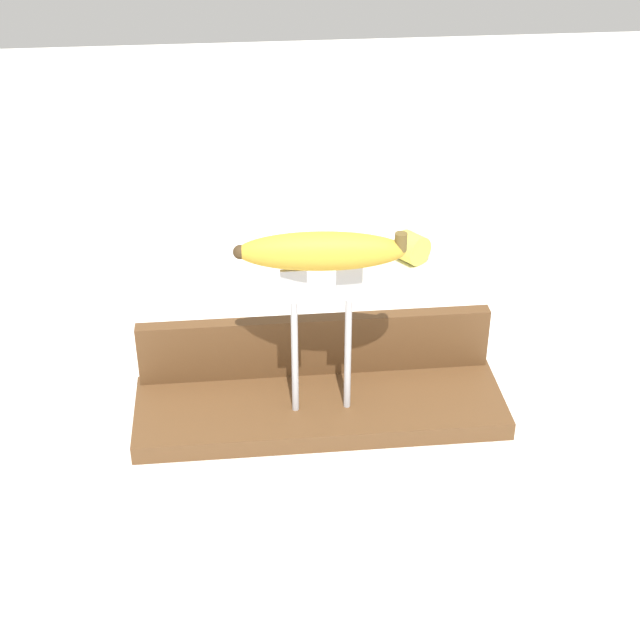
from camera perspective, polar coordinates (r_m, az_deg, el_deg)
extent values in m
plane|color=white|center=(1.02, 0.00, -5.76)|extent=(3.00, 3.00, 0.00)
cube|color=brown|center=(1.02, 0.00, -5.30)|extent=(0.39, 0.13, 0.02)
cube|color=brown|center=(1.04, -0.31, -1.50)|extent=(0.39, 0.02, 0.07)
cylinder|color=#B2B2B7|center=(0.96, -1.53, -2.28)|extent=(0.01, 0.01, 0.13)
cube|color=#B2B2B7|center=(0.92, -1.60, 2.04)|extent=(0.03, 0.01, 0.04)
cylinder|color=#B2B2B7|center=(0.97, 1.69, -2.10)|extent=(0.01, 0.01, 0.13)
cube|color=#B2B2B7|center=(0.92, 1.77, 2.21)|extent=(0.03, 0.01, 0.04)
ellipsoid|color=gold|center=(0.90, 0.09, 4.18)|extent=(0.17, 0.05, 0.04)
cylinder|color=brown|center=(0.90, 4.90, 4.72)|extent=(0.01, 0.01, 0.02)
sphere|color=#3F2D19|center=(0.90, -4.84, 4.11)|extent=(0.01, 0.01, 0.01)
cylinder|color=#B2B2B7|center=(1.28, -8.17, 2.22)|extent=(0.13, 0.04, 0.01)
cube|color=#B2B2B7|center=(1.30, -11.65, 2.50)|extent=(0.04, 0.03, 0.01)
cylinder|color=#DBD147|center=(1.32, 5.55, 4.36)|extent=(0.05, 0.05, 0.04)
cylinder|color=beige|center=(1.33, 5.01, 4.63)|extent=(0.03, 0.02, 0.04)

